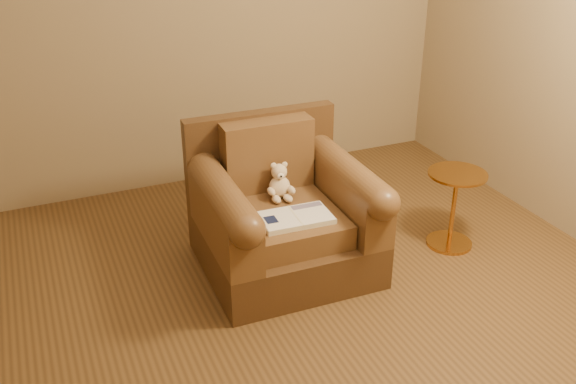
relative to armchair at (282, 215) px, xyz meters
name	(u,v)px	position (x,y,z in m)	size (l,w,h in m)	color
floor	(297,338)	(-0.20, -0.66, -0.32)	(4.00, 4.00, 0.00)	brown
armchair	(282,215)	(0.00, 0.00, 0.00)	(0.93, 0.89, 0.83)	#492F18
teddy_bear	(280,184)	(0.02, 0.08, 0.16)	(0.15, 0.18, 0.21)	beige
guidebook	(295,218)	(-0.01, -0.21, 0.09)	(0.39, 0.25, 0.03)	beige
side_table	(453,207)	(1.03, -0.21, -0.06)	(0.35, 0.35, 0.49)	#BF8034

